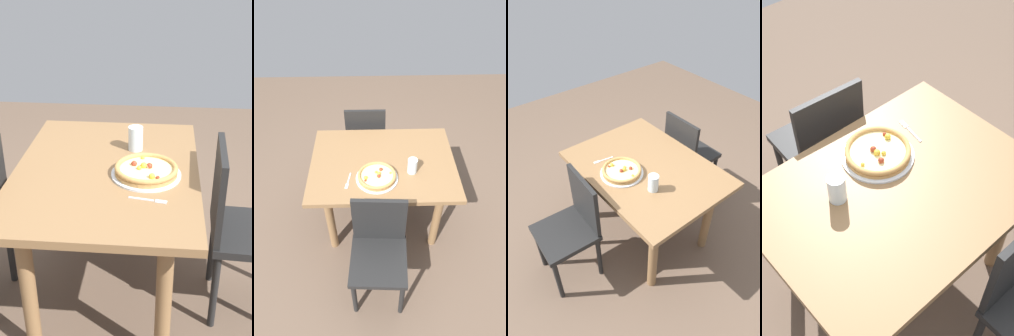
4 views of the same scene
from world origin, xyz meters
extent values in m
plane|color=brown|center=(0.00, 0.00, 0.00)|extent=(6.00, 6.00, 0.00)
cube|color=olive|center=(0.00, 0.00, 0.73)|extent=(1.17, 0.87, 0.04)
cylinder|color=olive|center=(-0.44, -0.29, 0.36)|extent=(0.07, 0.07, 0.71)
cylinder|color=olive|center=(0.44, -0.29, 0.36)|extent=(0.07, 0.07, 0.71)
cylinder|color=olive|center=(-0.44, 0.29, 0.36)|extent=(0.07, 0.07, 0.71)
cylinder|color=olive|center=(0.44, 0.29, 0.36)|extent=(0.07, 0.07, 0.71)
cylinder|color=black|center=(0.32, -0.89, 0.22)|extent=(0.04, 0.04, 0.44)
cylinder|color=black|center=(-0.02, -0.89, 0.22)|extent=(0.04, 0.04, 0.44)
cylinder|color=black|center=(0.32, -0.55, 0.22)|extent=(0.04, 0.04, 0.44)
cylinder|color=black|center=(-0.02, -0.55, 0.22)|extent=(0.04, 0.04, 0.44)
cube|color=black|center=(0.15, -0.72, 0.46)|extent=(0.40, 0.40, 0.04)
cube|color=black|center=(0.15, -0.53, 0.69)|extent=(0.38, 0.03, 0.42)
cylinder|color=black|center=(-0.11, 0.90, 0.22)|extent=(0.04, 0.04, 0.44)
cylinder|color=black|center=(0.23, 0.88, 0.22)|extent=(0.04, 0.04, 0.44)
cylinder|color=black|center=(-0.13, 0.56, 0.22)|extent=(0.04, 0.04, 0.44)
cylinder|color=black|center=(0.21, 0.54, 0.22)|extent=(0.04, 0.04, 0.44)
cube|color=black|center=(0.05, 0.72, 0.46)|extent=(0.42, 0.42, 0.04)
cube|color=black|center=(0.04, 0.53, 0.69)|extent=(0.38, 0.05, 0.42)
cylinder|color=silver|center=(0.05, 0.19, 0.76)|extent=(0.32, 0.32, 0.01)
cylinder|color=#B78447|center=(0.05, 0.19, 0.77)|extent=(0.29, 0.29, 0.02)
cylinder|color=beige|center=(0.05, 0.19, 0.78)|extent=(0.26, 0.26, 0.01)
torus|color=#B78447|center=(0.05, 0.19, 0.79)|extent=(0.29, 0.29, 0.02)
sphere|color=maroon|center=(0.14, 0.25, 0.79)|extent=(0.02, 0.02, 0.02)
sphere|color=gold|center=(0.04, 0.18, 0.79)|extent=(0.03, 0.03, 0.03)
sphere|color=gold|center=(-0.05, 0.17, 0.79)|extent=(0.02, 0.02, 0.02)
sphere|color=#E58C7F|center=(0.04, 0.20, 0.79)|extent=(0.03, 0.03, 0.03)
sphere|color=gold|center=(0.14, 0.22, 0.79)|extent=(0.03, 0.03, 0.03)
sphere|color=gold|center=(0.06, 0.16, 0.79)|extent=(0.02, 0.02, 0.02)
sphere|color=maroon|center=(0.02, 0.13, 0.79)|extent=(0.03, 0.03, 0.03)
sphere|color=maroon|center=(0.04, 0.21, 0.79)|extent=(0.03, 0.03, 0.03)
cube|color=silver|center=(0.27, 0.18, 0.75)|extent=(0.03, 0.11, 0.00)
cube|color=silver|center=(0.28, 0.26, 0.75)|extent=(0.03, 0.05, 0.00)
cylinder|color=silver|center=(-0.22, 0.12, 0.81)|extent=(0.07, 0.07, 0.13)
camera|label=1|loc=(1.86, 0.26, 1.73)|focal=47.47mm
camera|label=2|loc=(0.07, 1.75, 2.37)|focal=31.35mm
camera|label=3|loc=(-1.37, 1.20, 2.25)|focal=32.80mm
camera|label=4|loc=(-0.81, -0.83, 2.16)|focal=46.91mm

